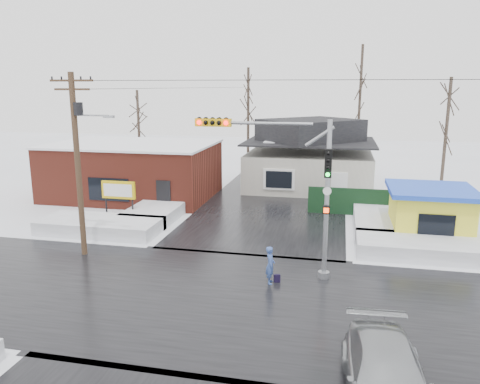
% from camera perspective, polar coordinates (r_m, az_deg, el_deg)
% --- Properties ---
extents(ground, '(120.00, 120.00, 0.00)m').
position_cam_1_polar(ground, '(19.27, -2.50, -12.88)').
color(ground, white).
rests_on(ground, ground).
extents(road_ns, '(10.00, 120.00, 0.02)m').
position_cam_1_polar(road_ns, '(19.27, -2.50, -12.86)').
color(road_ns, black).
rests_on(road_ns, ground).
extents(road_ew, '(120.00, 10.00, 0.02)m').
position_cam_1_polar(road_ew, '(19.27, -2.50, -12.86)').
color(road_ew, black).
rests_on(road_ew, ground).
extents(snowbank_nw, '(7.00, 3.00, 0.80)m').
position_cam_1_polar(snowbank_nw, '(28.47, -16.66, -3.97)').
color(snowbank_nw, white).
rests_on(snowbank_nw, ground).
extents(snowbank_ne, '(7.00, 3.00, 0.80)m').
position_cam_1_polar(snowbank_ne, '(25.49, 21.91, -6.34)').
color(snowbank_ne, white).
rests_on(snowbank_ne, ground).
extents(snowbank_nside_w, '(3.00, 8.00, 0.80)m').
position_cam_1_polar(snowbank_nside_w, '(31.99, -9.23, -1.76)').
color(snowbank_nside_w, white).
rests_on(snowbank_nside_w, ground).
extents(snowbank_nside_e, '(3.00, 8.00, 0.80)m').
position_cam_1_polar(snowbank_nside_e, '(29.97, 16.61, -3.13)').
color(snowbank_nside_e, white).
rests_on(snowbank_nside_e, ground).
extents(traffic_signal, '(6.05, 0.68, 7.00)m').
position_cam_1_polar(traffic_signal, '(20.22, 6.20, 1.86)').
color(traffic_signal, gray).
rests_on(traffic_signal, ground).
extents(utility_pole, '(3.15, 0.44, 9.00)m').
position_cam_1_polar(utility_pole, '(23.99, -19.11, 4.34)').
color(utility_pole, '#382619').
rests_on(utility_pole, ground).
extents(brick_building, '(12.20, 8.20, 4.12)m').
position_cam_1_polar(brick_building, '(36.78, -12.89, 2.65)').
color(brick_building, maroon).
rests_on(brick_building, ground).
extents(marquee_sign, '(2.20, 0.21, 2.55)m').
position_cam_1_polar(marquee_sign, '(30.22, -14.59, 0.10)').
color(marquee_sign, black).
rests_on(marquee_sign, ground).
extents(house, '(10.40, 8.40, 5.76)m').
position_cam_1_polar(house, '(39.28, 8.48, 4.27)').
color(house, beige).
rests_on(house, ground).
extents(kiosk, '(4.60, 4.60, 2.88)m').
position_cam_1_polar(kiosk, '(28.11, 22.12, -2.35)').
color(kiosk, yellow).
rests_on(kiosk, ground).
extents(fence, '(8.00, 0.12, 1.80)m').
position_cam_1_polar(fence, '(31.74, 15.51, -1.25)').
color(fence, black).
rests_on(fence, ground).
extents(tree_far_left, '(3.00, 3.00, 10.00)m').
position_cam_1_polar(tree_far_left, '(43.62, 1.01, 12.27)').
color(tree_far_left, '#332821').
rests_on(tree_far_left, ground).
extents(tree_far_mid, '(3.00, 3.00, 12.00)m').
position_cam_1_polar(tree_far_mid, '(44.83, 14.58, 13.93)').
color(tree_far_mid, '#332821').
rests_on(tree_far_mid, ground).
extents(tree_far_right, '(3.00, 3.00, 9.00)m').
position_cam_1_polar(tree_far_right, '(37.57, 24.12, 9.89)').
color(tree_far_right, '#332821').
rests_on(tree_far_right, ground).
extents(tree_far_west, '(3.00, 3.00, 8.00)m').
position_cam_1_polar(tree_far_west, '(44.82, -12.35, 9.96)').
color(tree_far_west, '#332821').
rests_on(tree_far_west, ground).
extents(pedestrian, '(0.47, 0.65, 1.65)m').
position_cam_1_polar(pedestrian, '(20.36, 3.71, -8.91)').
color(pedestrian, '#38539D').
rests_on(pedestrian, ground).
extents(car, '(2.45, 5.42, 1.54)m').
position_cam_1_polar(car, '(13.84, 17.42, -21.05)').
color(car, '#9FA3A6').
rests_on(car, ground).
extents(shopping_bag, '(0.30, 0.21, 0.35)m').
position_cam_1_polar(shopping_bag, '(20.70, 4.53, -10.50)').
color(shopping_bag, black).
rests_on(shopping_bag, ground).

